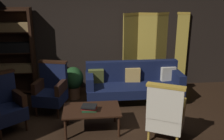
{
  "coord_description": "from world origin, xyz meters",
  "views": [
    {
      "loc": [
        -0.49,
        -3.87,
        2.43
      ],
      "look_at": [
        0.0,
        0.8,
        0.95
      ],
      "focal_mm": 41.04,
      "sensor_mm": 36.0,
      "label": 1
    }
  ],
  "objects_px": {
    "armchair_wing_right": "(51,89)",
    "book_red_leather": "(89,108)",
    "book_green_cloth": "(89,110)",
    "book_black_cloth": "(89,106)",
    "folding_screen": "(155,49)",
    "armchair_wing_left": "(4,104)",
    "armchair_gilt_accent": "(166,113)",
    "bookshelf": "(15,50)",
    "potted_plant": "(73,81)",
    "velvet_couch": "(133,82)",
    "coffee_table": "(92,111)"
  },
  "relations": [
    {
      "from": "armchair_gilt_accent",
      "to": "coffee_table",
      "type": "bearing_deg",
      "value": 160.48
    },
    {
      "from": "velvet_couch",
      "to": "potted_plant",
      "type": "height_order",
      "value": "velvet_couch"
    },
    {
      "from": "armchair_wing_right",
      "to": "book_black_cloth",
      "type": "bearing_deg",
      "value": -51.19
    },
    {
      "from": "folding_screen",
      "to": "armchair_wing_right",
      "type": "height_order",
      "value": "folding_screen"
    },
    {
      "from": "bookshelf",
      "to": "book_green_cloth",
      "type": "xyz_separation_m",
      "value": [
        1.69,
        -2.03,
        -0.64
      ]
    },
    {
      "from": "bookshelf",
      "to": "velvet_couch",
      "type": "relative_size",
      "value": 0.97
    },
    {
      "from": "book_green_cloth",
      "to": "bookshelf",
      "type": "bearing_deg",
      "value": 129.77
    },
    {
      "from": "book_green_cloth",
      "to": "book_black_cloth",
      "type": "bearing_deg",
      "value": 0.0
    },
    {
      "from": "book_black_cloth",
      "to": "folding_screen",
      "type": "bearing_deg",
      "value": 51.63
    },
    {
      "from": "coffee_table",
      "to": "book_red_leather",
      "type": "height_order",
      "value": "book_red_leather"
    },
    {
      "from": "bookshelf",
      "to": "armchair_gilt_accent",
      "type": "bearing_deg",
      "value": -39.1
    },
    {
      "from": "bookshelf",
      "to": "book_green_cloth",
      "type": "distance_m",
      "value": 2.71
    },
    {
      "from": "armchair_wing_left",
      "to": "coffee_table",
      "type": "bearing_deg",
      "value": -7.97
    },
    {
      "from": "potted_plant",
      "to": "book_black_cloth",
      "type": "bearing_deg",
      "value": -78.11
    },
    {
      "from": "folding_screen",
      "to": "book_black_cloth",
      "type": "height_order",
      "value": "folding_screen"
    },
    {
      "from": "folding_screen",
      "to": "bookshelf",
      "type": "bearing_deg",
      "value": -177.67
    },
    {
      "from": "armchair_gilt_accent",
      "to": "book_green_cloth",
      "type": "xyz_separation_m",
      "value": [
        -1.25,
        0.36,
        -0.05
      ]
    },
    {
      "from": "coffee_table",
      "to": "armchair_gilt_accent",
      "type": "bearing_deg",
      "value": -19.52
    },
    {
      "from": "armchair_wing_left",
      "to": "book_red_leather",
      "type": "height_order",
      "value": "armchair_wing_left"
    },
    {
      "from": "armchair_gilt_accent",
      "to": "armchair_wing_right",
      "type": "height_order",
      "value": "same"
    },
    {
      "from": "folding_screen",
      "to": "velvet_couch",
      "type": "height_order",
      "value": "folding_screen"
    },
    {
      "from": "potted_plant",
      "to": "folding_screen",
      "type": "bearing_deg",
      "value": 16.42
    },
    {
      "from": "coffee_table",
      "to": "book_black_cloth",
      "type": "height_order",
      "value": "book_black_cloth"
    },
    {
      "from": "armchair_gilt_accent",
      "to": "armchair_wing_right",
      "type": "relative_size",
      "value": 1.0
    },
    {
      "from": "book_green_cloth",
      "to": "book_black_cloth",
      "type": "height_order",
      "value": "book_black_cloth"
    },
    {
      "from": "bookshelf",
      "to": "book_green_cloth",
      "type": "relative_size",
      "value": 8.2
    },
    {
      "from": "armchair_wing_right",
      "to": "bookshelf",
      "type": "bearing_deg",
      "value": 130.57
    },
    {
      "from": "armchair_wing_left",
      "to": "bookshelf",
      "type": "bearing_deg",
      "value": 96.31
    },
    {
      "from": "armchair_wing_right",
      "to": "armchair_wing_left",
      "type": "bearing_deg",
      "value": -138.79
    },
    {
      "from": "bookshelf",
      "to": "armchair_wing_left",
      "type": "bearing_deg",
      "value": -83.69
    },
    {
      "from": "folding_screen",
      "to": "coffee_table",
      "type": "bearing_deg",
      "value": -128.53
    },
    {
      "from": "book_green_cloth",
      "to": "armchair_gilt_accent",
      "type": "bearing_deg",
      "value": -16.05
    },
    {
      "from": "armchair_wing_right",
      "to": "book_red_leather",
      "type": "relative_size",
      "value": 4.08
    },
    {
      "from": "velvet_couch",
      "to": "potted_plant",
      "type": "distance_m",
      "value": 1.37
    },
    {
      "from": "bookshelf",
      "to": "armchair_gilt_accent",
      "type": "relative_size",
      "value": 1.97
    },
    {
      "from": "coffee_table",
      "to": "book_red_leather",
      "type": "bearing_deg",
      "value": -123.12
    },
    {
      "from": "armchair_gilt_accent",
      "to": "armchair_wing_right",
      "type": "bearing_deg",
      "value": 147.12
    },
    {
      "from": "velvet_couch",
      "to": "armchair_gilt_accent",
      "type": "height_order",
      "value": "armchair_gilt_accent"
    },
    {
      "from": "folding_screen",
      "to": "book_green_cloth",
      "type": "distance_m",
      "value": 2.81
    },
    {
      "from": "bookshelf",
      "to": "book_green_cloth",
      "type": "bearing_deg",
      "value": -50.23
    },
    {
      "from": "coffee_table",
      "to": "folding_screen",
      "type": "bearing_deg",
      "value": 51.47
    },
    {
      "from": "armchair_wing_left",
      "to": "book_green_cloth",
      "type": "distance_m",
      "value": 1.52
    },
    {
      "from": "velvet_couch",
      "to": "coffee_table",
      "type": "height_order",
      "value": "velvet_couch"
    },
    {
      "from": "folding_screen",
      "to": "armchair_wing_left",
      "type": "height_order",
      "value": "folding_screen"
    },
    {
      "from": "potted_plant",
      "to": "book_black_cloth",
      "type": "height_order",
      "value": "potted_plant"
    },
    {
      "from": "armchair_wing_right",
      "to": "book_red_leather",
      "type": "distance_m",
      "value": 1.2
    },
    {
      "from": "coffee_table",
      "to": "armchair_wing_left",
      "type": "height_order",
      "value": "armchair_wing_left"
    },
    {
      "from": "potted_plant",
      "to": "book_green_cloth",
      "type": "bearing_deg",
      "value": -78.11
    },
    {
      "from": "velvet_couch",
      "to": "book_black_cloth",
      "type": "distance_m",
      "value": 1.64
    },
    {
      "from": "folding_screen",
      "to": "armchair_gilt_accent",
      "type": "relative_size",
      "value": 1.83
    }
  ]
}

